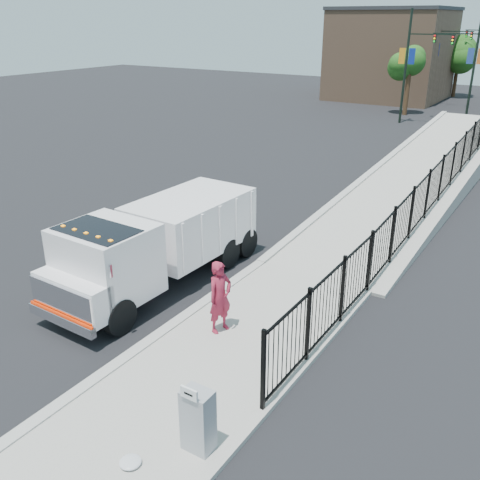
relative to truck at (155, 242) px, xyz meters
The scene contains 16 objects.
ground 2.65m from the truck, 31.63° to the right, with size 120.00×120.00×0.00m, color black.
sidewalk 5.16m from the truck, 39.62° to the right, with size 3.55×12.00×0.12m, color #9E998E.
curb 3.94m from the truck, 58.94° to the right, with size 0.30×12.00×0.16m, color #ADAAA3.
ramp 15.42m from the truck, 74.75° to the left, with size 3.95×24.00×1.70m, color #9E998E.
iron_fence 12.13m from the truck, 63.20° to the left, with size 0.10×28.00×1.80m, color black.
truck is the anchor object (origin of this frame).
worker 3.34m from the truck, 21.34° to the right, with size 0.68×0.45×1.87m, color maroon.
utility_cabinet 6.92m from the truck, 43.24° to the right, with size 0.55×0.40×1.25m, color gray.
arrow_sign 7.04m from the truck, 44.55° to the right, with size 0.35×0.04×0.22m, color white.
debris 7.20m from the truck, 53.34° to the right, with size 0.40×0.40×0.10m, color silver.
light_pole_0 30.47m from the truck, 93.19° to the left, with size 3.77×0.22×8.00m.
light_pole_1 33.09m from the truck, 86.65° to the left, with size 3.78×0.22×8.00m.
light_pole_2 40.27m from the truck, 93.30° to the left, with size 3.77×0.22×8.00m.
tree_0 34.22m from the truck, 94.58° to the left, with size 2.31×2.31×5.16m.
tree_2 47.63m from the truck, 92.19° to the left, with size 3.29×3.29×5.65m.
building 43.48m from the truck, 99.39° to the left, with size 10.00×10.00×8.00m, color #8C664C.
Camera 1 is at (7.79, -9.52, 7.40)m, focal length 40.00 mm.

